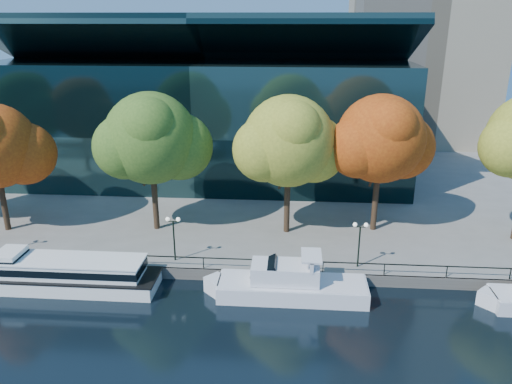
# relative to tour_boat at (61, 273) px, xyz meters

# --- Properties ---
(ground) EXTENTS (160.00, 160.00, 0.00)m
(ground) POSITION_rel_tour_boat_xyz_m (11.34, -0.94, -1.34)
(ground) COLOR black
(ground) RESTS_ON ground
(promenade) EXTENTS (90.00, 67.08, 1.00)m
(promenade) POSITION_rel_tour_boat_xyz_m (11.34, 35.44, -0.84)
(promenade) COLOR slate
(promenade) RESTS_ON ground
(railing) EXTENTS (88.20, 0.08, 0.99)m
(railing) POSITION_rel_tour_boat_xyz_m (11.34, 2.31, 0.60)
(railing) COLOR black
(railing) RESTS_ON promenade
(convention_building) EXTENTS (50.00, 24.57, 21.43)m
(convention_building) POSITION_rel_tour_boat_xyz_m (7.34, 30.85, 7.17)
(convention_building) COLOR black
(convention_building) RESTS_ON ground
(tour_boat) EXTENTS (16.60, 3.70, 3.15)m
(tour_boat) POSITION_rel_tour_boat_xyz_m (0.00, 0.00, 0.00)
(tour_boat) COLOR white
(tour_boat) RESTS_ON ground
(cruiser_near) EXTENTS (13.00, 3.35, 3.77)m
(cruiser_near) POSITION_rel_tour_boat_xyz_m (18.32, -0.08, -0.17)
(cruiser_near) COLOR silver
(cruiser_near) RESTS_ON ground
(tree_2) EXTENTS (10.90, 8.94, 13.59)m
(tree_2) POSITION_rel_tour_boat_xyz_m (5.40, 10.18, 8.69)
(tree_2) COLOR black
(tree_2) RESTS_ON promenade
(tree_3) EXTENTS (10.73, 8.80, 13.42)m
(tree_3) POSITION_rel_tour_boat_xyz_m (18.36, 10.43, 8.60)
(tree_3) COLOR black
(tree_3) RESTS_ON promenade
(tree_4) EXTENTS (10.45, 8.57, 13.40)m
(tree_4) POSITION_rel_tour_boat_xyz_m (26.96, 11.62, 8.69)
(tree_4) COLOR black
(tree_4) RESTS_ON promenade
(lamp_1) EXTENTS (1.26, 0.36, 4.03)m
(lamp_1) POSITION_rel_tour_boat_xyz_m (8.62, 3.56, 2.64)
(lamp_1) COLOR black
(lamp_1) RESTS_ON promenade
(lamp_2) EXTENTS (1.26, 0.36, 4.03)m
(lamp_2) POSITION_rel_tour_boat_xyz_m (24.33, 3.56, 2.64)
(lamp_2) COLOR black
(lamp_2) RESTS_ON promenade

